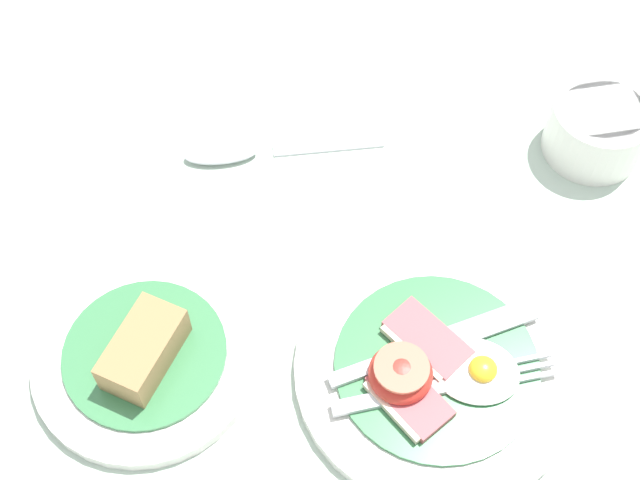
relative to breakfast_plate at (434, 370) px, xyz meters
The scene contains 5 objects.
ground_plane 0.06m from the breakfast_plate, 152.23° to the right, with size 3.00×3.00×0.00m, color #B7CCB7.
breakfast_plate is the anchor object (origin of this frame).
bread_plate 0.24m from the breakfast_plate, behind, with size 0.19×0.19×0.05m.
sugar_cup 0.29m from the breakfast_plate, 67.04° to the left, with size 0.09×0.09×0.06m.
teaspoon_by_saucer 0.28m from the breakfast_plate, 137.23° to the left, with size 0.19×0.08×0.01m.
Camera 1 is at (0.02, -0.29, 0.68)m, focal length 50.00 mm.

